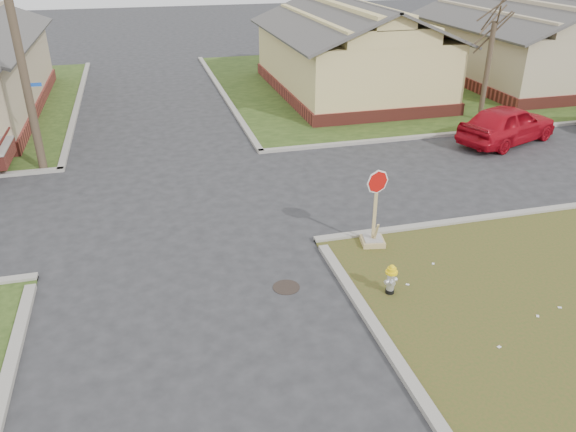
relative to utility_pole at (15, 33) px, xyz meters
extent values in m
plane|color=#27272A|center=(4.20, -8.90, -4.66)|extent=(120.00, 120.00, 0.00)
cube|color=#283F16|center=(26.20, 9.10, -4.64)|extent=(37.00, 19.00, 0.05)
cylinder|color=black|center=(6.40, -9.40, -4.66)|extent=(0.64, 0.64, 0.01)
cube|color=maroon|center=(14.20, 7.60, -4.36)|extent=(7.20, 11.20, 0.60)
cube|color=#EAD989|center=(14.20, 7.60, -2.76)|extent=(7.00, 11.00, 2.60)
cube|color=maroon|center=(24.20, 7.60, -4.36)|extent=(7.20, 11.20, 0.60)
cube|color=tan|center=(24.20, 7.60, -2.76)|extent=(7.00, 11.00, 2.60)
cylinder|color=#413425|center=(0.00, 0.00, -0.16)|extent=(0.28, 0.28, 9.00)
cylinder|color=#413425|center=(18.20, 1.30, -2.51)|extent=(0.22, 0.22, 4.20)
cylinder|color=black|center=(8.63, -10.30, -4.57)|extent=(0.20, 0.20, 0.09)
cylinder|color=silver|center=(8.63, -10.30, -4.31)|extent=(0.18, 0.18, 0.43)
sphere|color=silver|center=(8.63, -10.30, -4.09)|extent=(0.18, 0.18, 0.18)
cylinder|color=yellow|center=(8.63, -10.30, -4.05)|extent=(0.28, 0.28, 0.06)
cylinder|color=yellow|center=(8.63, -10.30, -3.99)|extent=(0.20, 0.20, 0.09)
sphere|color=yellow|center=(8.63, -10.30, -3.93)|extent=(0.14, 0.14, 0.14)
cube|color=tan|center=(9.14, -8.05, -4.54)|extent=(0.59, 0.59, 0.14)
cube|color=#A09A93|center=(9.14, -8.05, -4.45)|extent=(0.48, 0.48, 0.04)
cube|color=tan|center=(9.14, -8.05, -3.52)|extent=(0.09, 0.04, 2.00)
cylinder|color=#AE0E0B|center=(9.14, -8.09, -2.80)|extent=(0.53, 0.23, 0.57)
cylinder|color=white|center=(9.14, -8.08, -2.80)|extent=(0.60, 0.26, 0.65)
imported|color=#AD0C1A|center=(17.49, -1.64, -3.89)|extent=(4.87, 3.28, 1.54)
camera|label=1|loc=(3.59, -20.09, 2.75)|focal=35.00mm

